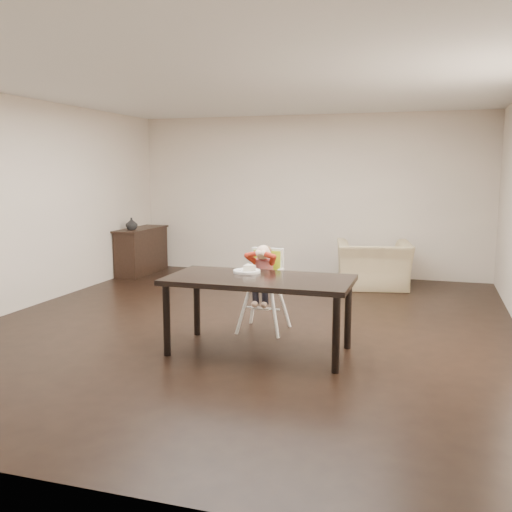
{
  "coord_description": "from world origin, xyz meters",
  "views": [
    {
      "loc": [
        2.01,
        -6.07,
        1.78
      ],
      "look_at": [
        0.28,
        -0.46,
        0.89
      ],
      "focal_mm": 40.0,
      "sensor_mm": 36.0,
      "label": 1
    }
  ],
  "objects_px": {
    "dining_table": "(259,285)",
    "high_chair": "(264,270)",
    "armchair": "(374,257)",
    "sideboard": "(142,251)"
  },
  "relations": [
    {
      "from": "dining_table",
      "to": "armchair",
      "type": "height_order",
      "value": "armchair"
    },
    {
      "from": "high_chair",
      "to": "armchair",
      "type": "bearing_deg",
      "value": 72.65
    },
    {
      "from": "dining_table",
      "to": "high_chair",
      "type": "bearing_deg",
      "value": 102.59
    },
    {
      "from": "high_chair",
      "to": "armchair",
      "type": "xyz_separation_m",
      "value": [
        0.93,
        2.72,
        -0.21
      ]
    },
    {
      "from": "armchair",
      "to": "dining_table",
      "type": "bearing_deg",
      "value": 67.0
    },
    {
      "from": "high_chair",
      "to": "sideboard",
      "type": "distance_m",
      "value": 4.14
    },
    {
      "from": "armchair",
      "to": "sideboard",
      "type": "xyz_separation_m",
      "value": [
        -3.98,
        0.07,
        -0.08
      ]
    },
    {
      "from": "dining_table",
      "to": "sideboard",
      "type": "distance_m",
      "value": 4.81
    },
    {
      "from": "dining_table",
      "to": "high_chair",
      "type": "xyz_separation_m",
      "value": [
        -0.17,
        0.77,
        0.01
      ]
    },
    {
      "from": "high_chair",
      "to": "sideboard",
      "type": "xyz_separation_m",
      "value": [
        -3.04,
        2.8,
        -0.29
      ]
    }
  ]
}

